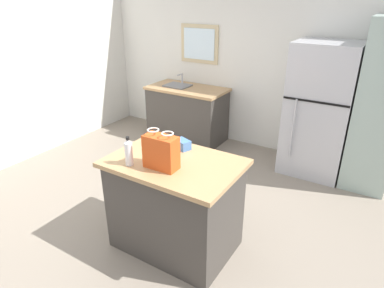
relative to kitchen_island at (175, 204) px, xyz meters
The scene contains 9 objects.
ground 0.50m from the kitchen_island, 145.56° to the left, with size 6.83×6.83×0.00m, color gray.
back_wall 2.86m from the kitchen_island, 93.54° to the left, with size 5.69×0.13×2.78m.
kitchen_island is the anchor object (origin of this frame).
refrigerator 2.42m from the kitchen_island, 71.97° to the left, with size 0.79×0.75×1.74m.
tall_cabinet 2.73m from the kitchen_island, 58.11° to the left, with size 0.52×0.67×2.05m.
sink_counter 2.66m from the kitchen_island, 120.16° to the left, with size 1.27×0.68×1.07m.
shopping_bag 0.62m from the kitchen_island, 98.19° to the right, with size 0.29×0.15×0.33m.
small_box 0.57m from the kitchen_island, 107.26° to the left, with size 0.15×0.10×0.09m, color #4775B7.
bottle 0.69m from the kitchen_island, 138.18° to the right, with size 0.07×0.07×0.26m.
Camera 1 is at (1.66, -2.24, 2.26)m, focal length 31.25 mm.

